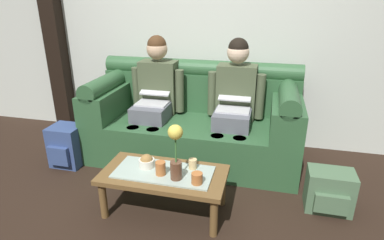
# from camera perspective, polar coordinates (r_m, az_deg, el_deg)

# --- Properties ---
(ground_plane) EXTENTS (14.00, 14.00, 0.00)m
(ground_plane) POSITION_cam_1_polar(r_m,az_deg,el_deg) (2.51, -6.23, -18.13)
(ground_plane) COLOR black
(back_wall_patterned) EXTENTS (6.00, 0.12, 2.90)m
(back_wall_patterned) POSITION_cam_1_polar(r_m,az_deg,el_deg) (3.58, 2.51, 19.12)
(back_wall_patterned) COLOR silver
(back_wall_patterned) RESTS_ON ground_plane
(timber_pillar) EXTENTS (0.20, 0.20, 2.90)m
(timber_pillar) POSITION_cam_1_polar(r_m,az_deg,el_deg) (4.21, -23.77, 17.79)
(timber_pillar) COLOR black
(timber_pillar) RESTS_ON ground_plane
(couch) EXTENTS (2.08, 0.88, 0.96)m
(couch) POSITION_cam_1_polar(r_m,az_deg,el_deg) (3.29, 0.36, -0.32)
(couch) COLOR #2D5633
(couch) RESTS_ON ground_plane
(person_left) EXTENTS (0.56, 0.67, 1.22)m
(person_left) POSITION_cam_1_polar(r_m,az_deg,el_deg) (3.31, -6.51, 4.87)
(person_left) COLOR #595B66
(person_left) RESTS_ON ground_plane
(person_right) EXTENTS (0.56, 0.67, 1.22)m
(person_right) POSITION_cam_1_polar(r_m,az_deg,el_deg) (3.13, 7.62, 3.84)
(person_right) COLOR #595B66
(person_right) RESTS_ON ground_plane
(coffee_table) EXTENTS (0.95, 0.48, 0.35)m
(coffee_table) POSITION_cam_1_polar(r_m,az_deg,el_deg) (2.48, -5.03, -10.17)
(coffee_table) COLOR brown
(coffee_table) RESTS_ON ground_plane
(flower_vase) EXTENTS (0.11, 0.11, 0.42)m
(flower_vase) POSITION_cam_1_polar(r_m,az_deg,el_deg) (2.25, -2.92, -5.34)
(flower_vase) COLOR brown
(flower_vase) RESTS_ON coffee_table
(snack_bowl) EXTENTS (0.12, 0.12, 0.10)m
(snack_bowl) POSITION_cam_1_polar(r_m,az_deg,el_deg) (2.51, -8.07, -7.35)
(snack_bowl) COLOR silver
(snack_bowl) RESTS_ON coffee_table
(cup_near_left) EXTENTS (0.08, 0.08, 0.10)m
(cup_near_left) POSITION_cam_1_polar(r_m,az_deg,el_deg) (2.39, -5.61, -8.53)
(cup_near_left) COLOR #B26633
(cup_near_left) RESTS_ON coffee_table
(cup_near_right) EXTENTS (0.06, 0.06, 0.08)m
(cup_near_right) POSITION_cam_1_polar(r_m,az_deg,el_deg) (2.47, 0.12, -7.80)
(cup_near_right) COLOR #DBB77A
(cup_near_right) RESTS_ON coffee_table
(cup_far_center) EXTENTS (0.08, 0.08, 0.08)m
(cup_far_center) POSITION_cam_1_polar(r_m,az_deg,el_deg) (2.28, 0.89, -10.33)
(cup_far_center) COLOR #B26633
(cup_far_center) RESTS_ON coffee_table
(backpack_right) EXTENTS (0.35, 0.28, 0.33)m
(backpack_right) POSITION_cam_1_polar(r_m,az_deg,el_deg) (2.78, 23.25, -11.56)
(backpack_right) COLOR #4C6B4C
(backpack_right) RESTS_ON ground_plane
(backpack_left) EXTENTS (0.30, 0.31, 0.41)m
(backpack_left) POSITION_cam_1_polar(r_m,az_deg,el_deg) (3.40, -21.34, -4.32)
(backpack_left) COLOR #33477A
(backpack_left) RESTS_ON ground_plane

